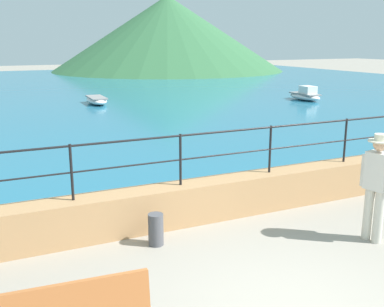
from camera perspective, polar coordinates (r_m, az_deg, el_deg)
The scene contains 8 objects.
promenade_wall at distance 8.05m, azimuth -1.42°, elevation -6.30°, with size 20.00×0.56×0.70m, color tan.
railing at distance 7.76m, azimuth -1.46°, elevation 0.46°, with size 18.44×0.04×0.90m.
lake_water at distance 29.87m, azimuth -19.29°, elevation 7.20°, with size 64.00×44.32×0.06m, color #236B89.
hill_main at distance 49.52m, azimuth -3.05°, elevation 14.73°, with size 24.31×24.31×7.67m, color #33663D.
person_walking at distance 7.70m, azimuth 22.08°, elevation -3.37°, with size 0.38×0.56×1.75m.
bollard at distance 7.26m, azimuth -4.54°, elevation -9.45°, with size 0.24×0.24×0.51m, color #4C4C51.
boat_1 at distance 23.36m, azimuth -11.85°, elevation 6.56°, with size 0.97×2.32×0.36m.
boat_2 at distance 25.09m, azimuth 13.98°, elevation 7.11°, with size 0.99×2.33×0.76m.
Camera 1 is at (-3.02, -3.72, 3.13)m, focal length 42.66 mm.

